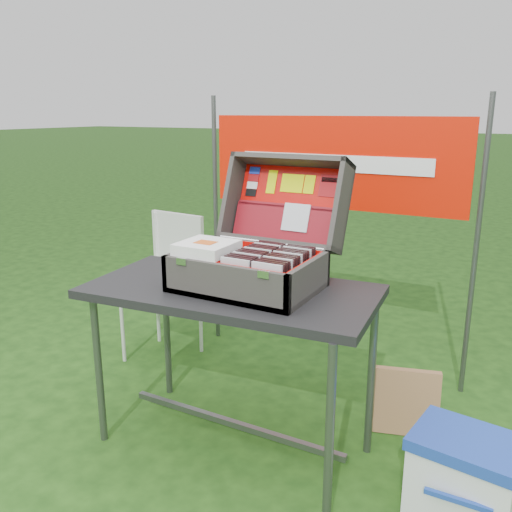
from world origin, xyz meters
The scene contains 99 objects.
ground centered at (0.00, 0.00, 0.00)m, with size 80.00×80.00×0.00m, color #183910.
table centered at (-0.06, 0.00, 0.41)m, with size 1.32×0.66×0.82m, color black, non-canonical shape.
table_top centered at (-0.06, 0.00, 0.80)m, with size 1.32×0.66×0.04m, color black.
table_leg_fl centered at (-0.66, -0.27, 0.39)m, with size 0.04×0.04×0.78m, color #59595B.
table_leg_fr centered at (0.54, -0.27, 0.39)m, with size 0.04×0.04×0.78m, color #59595B.
table_leg_bl centered at (-0.66, 0.27, 0.39)m, with size 0.04×0.04×0.78m, color #59595B.
table_leg_br centered at (0.54, 0.27, 0.39)m, with size 0.04×0.04×0.78m, color #59595B.
table_brace centered at (-0.06, 0.00, 0.12)m, with size 1.17×0.03×0.03m, color #59595B.
suitcase centered at (0.02, 0.08, 1.10)m, with size 0.62×0.60×0.55m, color #43403C, non-canonical shape.
suitcase_base_bottom centered at (0.02, 0.02, 0.84)m, with size 0.62×0.44×0.02m, color #43403C.
suitcase_base_wall_front centered at (0.02, -0.19, 0.91)m, with size 0.62×0.02×0.17m, color #43403C.
suitcase_base_wall_back centered at (0.02, 0.23, 0.91)m, with size 0.62×0.02×0.17m, color #43403C.
suitcase_base_wall_left centered at (-0.28, 0.02, 0.91)m, with size 0.02×0.44×0.17m, color #43403C.
suitcase_base_wall_right centered at (0.31, 0.02, 0.91)m, with size 0.02×0.44×0.17m, color #43403C.
suitcase_liner_floor centered at (0.02, 0.02, 0.85)m, with size 0.57×0.39×0.01m, color red.
suitcase_latch_left centered at (-0.18, -0.20, 0.98)m, with size 0.05×0.01×0.03m, color silver.
suitcase_latch_right centered at (0.21, -0.20, 0.98)m, with size 0.05×0.01×0.03m, color silver.
suitcase_hinge centered at (0.02, 0.24, 0.99)m, with size 0.02×0.02×0.56m, color silver.
suitcase_lid_back centered at (0.02, 0.46, 1.14)m, with size 0.62×0.44×0.02m, color #43403C.
suitcase_lid_rim_far centered at (0.02, 0.47, 1.36)m, with size 0.62×0.02×0.17m, color #43403C.
suitcase_lid_rim_near centered at (0.02, 0.32, 0.97)m, with size 0.62×0.02×0.17m, color #43403C.
suitcase_lid_rim_left centered at (-0.28, 0.40, 1.17)m, with size 0.02×0.44×0.17m, color #43403C.
suitcase_lid_rim_right centered at (0.31, 0.40, 1.17)m, with size 0.02×0.44×0.17m, color #43403C.
suitcase_lid_liner centered at (0.02, 0.45, 1.15)m, with size 0.57×0.39×0.01m, color red.
suitcase_liner_wall_front centered at (0.02, -0.18, 0.92)m, with size 0.57×0.01×0.14m, color red.
suitcase_liner_wall_back centered at (0.02, 0.21, 0.92)m, with size 0.57×0.01×0.14m, color red.
suitcase_liner_wall_left centered at (-0.27, 0.02, 0.92)m, with size 0.01×0.39×0.14m, color red.
suitcase_liner_wall_right centered at (0.30, 0.02, 0.92)m, with size 0.01×0.39×0.14m, color red.
suitcase_lid_pocket centered at (0.02, 0.39, 1.06)m, with size 0.55×0.18×0.03m, color maroon.
suitcase_pocket_edge centered at (0.02, 0.42, 1.14)m, with size 0.54×0.02×0.02m, color maroon.
suitcase_pocket_cd centered at (0.08, 0.39, 1.09)m, with size 0.14×0.14×0.01m, color silver.
lid_sticker_cc_a centered at (-0.21, 0.50, 1.30)m, with size 0.06×0.04×0.00m, color #1933B2.
lid_sticker_cc_b centered at (-0.21, 0.49, 1.26)m, with size 0.06×0.04×0.00m, color #9E1014.
lid_sticker_cc_c centered at (-0.21, 0.47, 1.23)m, with size 0.06×0.04×0.00m, color white.
lid_sticker_cc_d centered at (-0.21, 0.46, 1.19)m, with size 0.06×0.04×0.00m, color black.
lid_card_neon_tall centered at (-0.10, 0.48, 1.25)m, with size 0.05×0.12×0.00m, color #D3E601.
lid_card_neon_main centered at (0.02, 0.48, 1.25)m, with size 0.12×0.09×0.00m, color #D3E601.
lid_card_neon_small centered at (0.11, 0.48, 1.25)m, with size 0.06×0.09×0.00m, color #D3E601.
lid_sticker_band centered at (0.22, 0.48, 1.25)m, with size 0.11×0.11×0.00m, color #9E1014.
lid_sticker_band_bar centered at (0.22, 0.49, 1.28)m, with size 0.10×0.02×0.00m, color black.
cd_left_0 centered at (0.05, -0.15, 0.93)m, with size 0.14×0.01×0.16m, color silver.
cd_left_1 centered at (0.05, -0.13, 0.93)m, with size 0.14×0.01×0.16m, color black.
cd_left_2 centered at (0.05, -0.11, 0.93)m, with size 0.14×0.01×0.16m, color black.
cd_left_3 centered at (0.05, -0.08, 0.93)m, with size 0.14×0.01×0.16m, color black.
cd_left_4 centered at (0.05, -0.06, 0.93)m, with size 0.14×0.01×0.16m, color silver.
cd_left_5 centered at (0.05, -0.03, 0.93)m, with size 0.14×0.01×0.16m, color black.
cd_left_6 centered at (0.05, -0.01, 0.93)m, with size 0.14×0.01×0.16m, color black.
cd_left_7 centered at (0.05, 0.02, 0.93)m, with size 0.14×0.01×0.16m, color black.
cd_left_8 centered at (0.05, 0.04, 0.93)m, with size 0.14×0.01×0.16m, color silver.
cd_left_9 centered at (0.05, 0.07, 0.93)m, with size 0.14×0.01×0.16m, color black.
cd_left_10 centered at (0.05, 0.09, 0.93)m, with size 0.14×0.01×0.16m, color black.
cd_left_11 centered at (0.05, 0.11, 0.93)m, with size 0.14×0.01×0.16m, color black.
cd_left_12 centered at (0.05, 0.14, 0.93)m, with size 0.14×0.01×0.16m, color silver.
cd_left_13 centered at (0.05, 0.16, 0.93)m, with size 0.14×0.01×0.16m, color black.
cd_left_14 centered at (0.05, 0.19, 0.93)m, with size 0.14×0.01×0.16m, color black.
cd_right_0 centered at (0.20, -0.15, 0.93)m, with size 0.14×0.01×0.16m, color silver.
cd_right_1 centered at (0.20, -0.13, 0.93)m, with size 0.14×0.01×0.16m, color black.
cd_right_2 centered at (0.20, -0.11, 0.93)m, with size 0.14×0.01×0.16m, color black.
cd_right_3 centered at (0.20, -0.08, 0.93)m, with size 0.14×0.01×0.16m, color black.
cd_right_4 centered at (0.20, -0.06, 0.93)m, with size 0.14×0.01×0.16m, color silver.
cd_right_5 centered at (0.20, -0.03, 0.93)m, with size 0.14×0.01×0.16m, color black.
cd_right_6 centered at (0.20, -0.01, 0.93)m, with size 0.14×0.01×0.16m, color black.
cd_right_7 centered at (0.20, 0.02, 0.93)m, with size 0.14×0.01×0.16m, color black.
cd_right_8 centered at (0.20, 0.04, 0.93)m, with size 0.14×0.01×0.16m, color silver.
cd_right_9 centered at (0.20, 0.07, 0.93)m, with size 0.14×0.01×0.16m, color black.
cd_right_10 centered at (0.20, 0.09, 0.93)m, with size 0.14×0.01×0.16m, color black.
cd_right_11 centered at (0.20, 0.11, 0.93)m, with size 0.14×0.01×0.16m, color black.
cd_right_12 centered at (0.20, 0.14, 0.93)m, with size 0.14×0.01×0.16m, color silver.
cd_right_13 centered at (0.20, 0.16, 0.93)m, with size 0.14×0.01×0.16m, color black.
cd_right_14 centered at (0.20, 0.19, 0.93)m, with size 0.14×0.01×0.16m, color black.
songbook_0 centered at (-0.15, -0.07, 0.99)m, with size 0.23×0.23×0.01m, color white.
songbook_1 centered at (-0.15, -0.07, 1.00)m, with size 0.23×0.23×0.01m, color white.
songbook_2 centered at (-0.15, -0.07, 1.00)m, with size 0.23×0.23×0.01m, color white.
songbook_3 centered at (-0.15, -0.07, 1.01)m, with size 0.23×0.23×0.01m, color white.
songbook_4 centered at (-0.15, -0.07, 1.01)m, with size 0.23×0.23×0.01m, color white.
songbook_5 centered at (-0.15, -0.07, 1.02)m, with size 0.23×0.23×0.01m, color white.
songbook_6 centered at (-0.15, -0.07, 1.02)m, with size 0.23×0.23×0.01m, color white.
songbook_7 centered at (-0.15, -0.07, 1.03)m, with size 0.23×0.23×0.01m, color white.
songbook_8 centered at (-0.15, -0.07, 1.03)m, with size 0.23×0.23×0.01m, color white.
songbook_9 centered at (-0.15, -0.07, 1.04)m, with size 0.23×0.23×0.01m, color white.
songbook_graphic centered at (-0.15, -0.08, 1.04)m, with size 0.09×0.07×0.00m, color #D85919.
cooler centered at (1.01, 0.02, 0.18)m, with size 0.41×0.32×0.36m, color white, non-canonical shape.
cooler_body centered at (1.01, 0.02, 0.16)m, with size 0.39×0.30×0.32m, color white.
cooler_lid centered at (1.01, 0.02, 0.34)m, with size 0.41×0.32×0.05m, color #1C3FA8.
cooler_handle centered at (1.01, -0.15, 0.20)m, with size 0.25×0.02×0.02m, color #1C3FA8.
chair centered at (-0.99, 0.63, 0.47)m, with size 0.43×0.47×0.95m, color silver, non-canonical shape.
chair_seat centered at (-0.99, 0.63, 0.48)m, with size 0.43×0.43×0.03m, color silver.
chair_backrest centered at (-0.99, 0.84, 0.72)m, with size 0.43×0.03×0.45m, color silver.
chair_leg_fl centered at (-1.17, 0.45, 0.24)m, with size 0.02×0.02×0.48m, color silver.
chair_leg_fr centered at (-0.80, 0.45, 0.24)m, with size 0.02×0.02×0.48m, color silver.
chair_leg_bl centered at (-1.17, 0.82, 0.24)m, with size 0.02×0.02×0.48m, color silver.
chair_leg_br centered at (-0.80, 0.82, 0.24)m, with size 0.02×0.02×0.48m, color silver.
chair_upright_left centered at (-1.17, 0.84, 0.71)m, with size 0.02×0.02×0.45m, color silver.
chair_upright_right centered at (-0.80, 0.84, 0.71)m, with size 0.02×0.02×0.45m, color silver.
cardboard_box centered at (0.66, 0.52, 0.17)m, with size 0.32×0.05×0.34m, color #A2723D.
banner_post_left centered at (-0.85, 1.10, 0.85)m, with size 0.03×0.03×1.70m, color #59595B.
banner_post_right centered at (0.85, 1.10, 0.85)m, with size 0.03×0.03×1.70m, color #59595B.
banner centered at (0.00, 1.09, 1.30)m, with size 1.60×0.01×0.55m, color red.
banner_text centered at (0.00, 1.08, 1.30)m, with size 1.20×0.00×0.10m, color white.
Camera 1 is at (1.17, -2.01, 1.61)m, focal length 38.00 mm.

